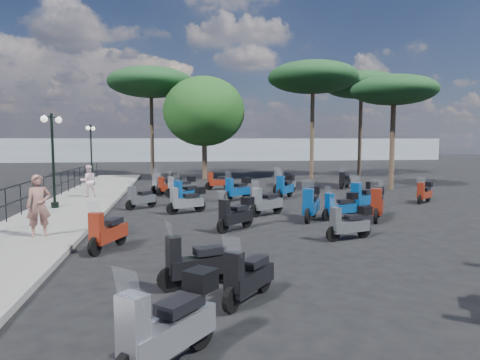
{
  "coord_description": "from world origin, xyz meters",
  "views": [
    {
      "loc": [
        -2.42,
        -15.18,
        2.77
      ],
      "look_at": [
        0.14,
        1.49,
        1.2
      ],
      "focal_mm": 32.0,
      "sensor_mm": 36.0,
      "label": 1
    }
  ],
  "objects": [
    {
      "name": "broadleaf_tree",
      "position": [
        -0.29,
        15.48,
        4.8
      ],
      "size": [
        5.81,
        5.81,
        7.28
      ],
      "color": "#38281E",
      "rests_on": "ground"
    },
    {
      "name": "scooter_12",
      "position": [
        2.38,
        -4.04,
        0.45
      ],
      "size": [
        1.48,
        0.67,
        1.2
      ],
      "rotation": [
        0.0,
        0.0,
        1.86
      ],
      "color": "black",
      "rests_on": "ground"
    },
    {
      "name": "scooter_16",
      "position": [
        -0.03,
        8.65,
        0.44
      ],
      "size": [
        1.54,
        0.76,
        1.28
      ],
      "rotation": [
        0.0,
        0.0,
        1.92
      ],
      "color": "black",
      "rests_on": "ground"
    },
    {
      "name": "scooter_26",
      "position": [
        8.52,
        2.15,
        0.45
      ],
      "size": [
        1.24,
        1.08,
        1.19
      ],
      "rotation": [
        0.0,
        0.0,
        2.27
      ],
      "color": "black",
      "rests_on": "ground"
    },
    {
      "name": "scooter_22",
      "position": [
        3.25,
        6.5,
        0.5
      ],
      "size": [
        1.52,
        1.2,
        1.45
      ],
      "rotation": [
        0.0,
        0.0,
        2.22
      ],
      "color": "black",
      "rests_on": "ground"
    },
    {
      "name": "scooter_13",
      "position": [
        0.9,
        0.11,
        0.47
      ],
      "size": [
        1.45,
        1.05,
        1.34
      ],
      "rotation": [
        0.0,
        0.0,
        2.17
      ],
      "color": "black",
      "rests_on": "ground"
    },
    {
      "name": "scooter_2",
      "position": [
        -3.8,
        2.37,
        0.42
      ],
      "size": [
        1.18,
        1.11,
        1.22
      ],
      "rotation": [
        0.0,
        0.0,
        2.33
      ],
      "color": "black",
      "rests_on": "ground"
    },
    {
      "name": "pine_3",
      "position": [
        9.63,
        7.2,
        5.5
      ],
      "size": [
        4.72,
        4.72,
        6.36
      ],
      "color": "#38281E",
      "rests_on": "ground"
    },
    {
      "name": "pedestrian_far",
      "position": [
        -6.39,
        5.39,
        0.89
      ],
      "size": [
        0.87,
        0.77,
        1.49
      ],
      "primitive_type": "imported",
      "rotation": [
        0.0,
        0.0,
        3.48
      ],
      "color": "silver",
      "rests_on": "sidewalk"
    },
    {
      "name": "scooter_21",
      "position": [
        2.79,
        4.57,
        0.54
      ],
      "size": [
        1.22,
        1.53,
        1.42
      ],
      "rotation": [
        0.0,
        0.0,
        2.5
      ],
      "color": "black",
      "rests_on": "ground"
    },
    {
      "name": "scooter_5",
      "position": [
        -2.52,
        -10.15,
        0.54
      ],
      "size": [
        1.3,
        1.46,
        1.42
      ],
      "rotation": [
        0.0,
        0.0,
        2.43
      ],
      "color": "black",
      "rests_on": "ground"
    },
    {
      "name": "pine_0",
      "position": [
        7.3,
        14.28,
        7.16
      ],
      "size": [
        6.39,
        6.39,
        8.3
      ],
      "color": "#38281E",
      "rests_on": "ground"
    },
    {
      "name": "scooter_15",
      "position": [
        0.43,
        4.13,
        0.51
      ],
      "size": [
        1.43,
        1.21,
        1.36
      ],
      "rotation": [
        0.0,
        0.0,
        2.25
      ],
      "color": "black",
      "rests_on": "ground"
    },
    {
      "name": "scooter_14",
      "position": [
        3.3,
        -1.09,
        0.46
      ],
      "size": [
        1.47,
        0.72,
        1.21
      ],
      "rotation": [
        0.0,
        0.0,
        1.91
      ],
      "color": "black",
      "rests_on": "ground"
    },
    {
      "name": "scooter_20",
      "position": [
        4.52,
        -1.41,
        0.56
      ],
      "size": [
        1.13,
        1.69,
        1.49
      ],
      "rotation": [
        0.0,
        0.0,
        2.62
      ],
      "color": "black",
      "rests_on": "ground"
    },
    {
      "name": "pine_1",
      "position": [
        11.96,
        16.57,
        7.01
      ],
      "size": [
        5.95,
        5.95,
        8.07
      ],
      "color": "#38281E",
      "rests_on": "ground"
    },
    {
      "name": "distant_hills",
      "position": [
        0.0,
        45.0,
        1.5
      ],
      "size": [
        70.0,
        8.0,
        3.0
      ],
      "primitive_type": "cube",
      "color": "gray",
      "rests_on": "ground"
    },
    {
      "name": "scooter_7",
      "position": [
        -0.57,
        -2.31,
        0.49
      ],
      "size": [
        1.31,
        1.2,
        1.29
      ],
      "rotation": [
        0.0,
        0.0,
        2.3
      ],
      "color": "black",
      "rests_on": "ground"
    },
    {
      "name": "pine_2",
      "position": [
        -4.12,
        18.8,
        7.17
      ],
      "size": [
        6.62,
        6.62,
        8.35
      ],
      "color": "#38281E",
      "rests_on": "ground"
    },
    {
      "name": "lamp_post_1",
      "position": [
        -7.06,
        2.25,
        2.23
      ],
      "size": [
        0.58,
        1.01,
        3.64
      ],
      "rotation": [
        0.0,
        0.0,
        -0.41
      ],
      "color": "black",
      "rests_on": "sidewalk"
    },
    {
      "name": "scooter_19",
      "position": [
        2.25,
        -1.05,
        0.56
      ],
      "size": [
        1.08,
        1.71,
        1.48
      ],
      "rotation": [
        0.0,
        0.0,
        2.65
      ],
      "color": "black",
      "rests_on": "ground"
    },
    {
      "name": "scooter_3",
      "position": [
        -2.12,
        5.88,
        0.49
      ],
      "size": [
        1.51,
        0.88,
        1.29
      ],
      "rotation": [
        0.0,
        0.0,
        2.01
      ],
      "color": "black",
      "rests_on": "ground"
    },
    {
      "name": "scooter_4",
      "position": [
        -2.97,
        7.26,
        0.51
      ],
      "size": [
        1.34,
        1.32,
        1.37
      ],
      "rotation": [
        0.0,
        0.0,
        2.35
      ],
      "color": "black",
      "rests_on": "ground"
    },
    {
      "name": "scooter_1",
      "position": [
        -4.12,
        -4.22,
        0.46
      ],
      "size": [
        0.85,
        1.57,
        1.33
      ],
      "rotation": [
        0.0,
        0.0,
        2.74
      ],
      "color": "black",
      "rests_on": "ground"
    },
    {
      "name": "scooter_6",
      "position": [
        -2.02,
        -7.29,
        0.45
      ],
      "size": [
        1.58,
        0.74,
        1.3
      ],
      "rotation": [
        0.0,
        0.0,
        1.9
      ],
      "color": "black",
      "rests_on": "ground"
    },
    {
      "name": "scooter_27",
      "position": [
        7.23,
        8.09,
        0.43
      ],
      "size": [
        1.06,
        1.26,
        1.23
      ],
      "rotation": [
        0.0,
        0.0,
        2.46
      ],
      "color": "black",
      "rests_on": "ground"
    },
    {
      "name": "railing",
      "position": [
        -7.8,
        2.8,
        0.9
      ],
      "size": [
        0.04,
        26.04,
        1.1
      ],
      "color": "black",
      "rests_on": "sidewalk"
    },
    {
      "name": "ground",
      "position": [
        0.0,
        0.0,
        0.0
      ],
      "size": [
        120.0,
        120.0,
        0.0
      ],
      "primitive_type": "plane",
      "color": "black",
      "rests_on": "ground"
    },
    {
      "name": "lamp_post_2",
      "position": [
        -7.22,
        10.81,
        2.16
      ],
      "size": [
        0.39,
        1.03,
        3.53
      ],
      "rotation": [
        0.0,
        0.0,
        -0.18
      ],
      "color": "black",
      "rests_on": "sidewalk"
    },
    {
      "name": "scooter_8",
      "position": [
        -1.98,
        1.02,
        0.49
      ],
      "size": [
        1.51,
        0.88,
        1.29
      ],
      "rotation": [
        0.0,
        0.0,
        2.0
      ],
      "color": "black",
      "rests_on": "ground"
    },
    {
      "name": "woman",
      "position": [
        -6.09,
        -3.0,
        1.0
      ],
      "size": [
        0.71,
        0.58,
        1.7
      ],
      "primitive_type": "imported",
      "rotation": [
        0.0,
        0.0,
        0.3
      ],
      "color": "brown",
      "rests_on": "sidewalk"
    },
    {
      "name": "scooter_9",
      "position": [
        -1.96,
        3.24,
        0.47
      ],
      "size": [
        1.25,
        1.32,
        1.36
      ],
      "rotation": [
        0.0,
        0.0,
        2.39
      ],
      "color": "black",
      "rests_on": "ground"
    },
    {
      "name": "scooter_0",
      "position": [
        -1.21,
        -8.17,
        0.43
      ],
      "size": [
        1.07,
        1.27,
        1.25
      ],
      "rotation": [
        0.0,
        0.0,
        2.45
      ],
      "color": "black",
      "rests_on": "ground"
    },
    {
      "name": "sidewalk",
      "position": [
        -6.5,
        3.0,
        0.07
      ],
      "size": [
        3.0,
        30.0,
        0.15
      ],
      "primitive_type": "cube",
      "color": "slate",
      "rests_on": "ground"
    },
    {
      "name": "scooter_25",
      "position": [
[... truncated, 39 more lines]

